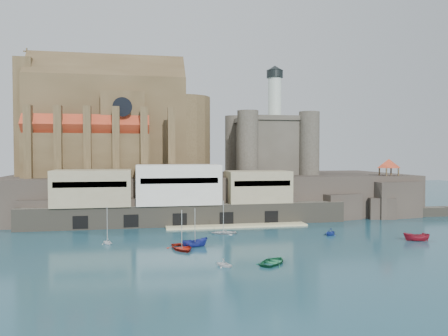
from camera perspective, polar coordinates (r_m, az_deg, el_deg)
ground at (r=75.52m, az=3.22°, el=-9.93°), size 300.00×300.00×0.00m
promontory at (r=112.97m, az=-1.71°, el=-3.43°), size 100.00×36.00×10.00m
quay at (r=95.56m, az=-6.11°, el=-3.74°), size 70.00×12.00×13.05m
church at (r=113.90m, az=-13.95°, el=5.22°), size 47.00×25.93×30.51m
castle_keep at (r=117.81m, az=6.00°, el=3.31°), size 21.20×21.20×29.30m
rock_outcrop at (r=115.04m, az=20.72°, el=-3.91°), size 14.50×10.50×8.70m
pavilion at (r=114.63m, az=20.73°, el=0.43°), size 6.40×6.40×5.40m
boat_0 at (r=71.88m, az=-5.53°, el=-10.55°), size 4.46×2.28×6.00m
boat_1 at (r=61.28m, az=0.03°, el=-12.75°), size 2.70×2.62×2.71m
boat_2 at (r=73.80m, az=-3.81°, el=-10.21°), size 2.09×2.05×4.49m
boat_3 at (r=63.28m, az=6.46°, el=-12.29°), size 3.70×3.55×5.57m
boat_4 at (r=78.27m, az=-14.99°, el=-9.57°), size 2.66×2.26×2.64m
boat_5 at (r=85.47m, az=23.84°, el=-8.69°), size 2.17×2.13×4.60m
boat_6 at (r=84.99m, az=-0.08°, el=-8.58°), size 1.46×3.62×4.93m
boat_7 at (r=86.02m, az=13.72°, el=-8.51°), size 3.05×3.24×3.23m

